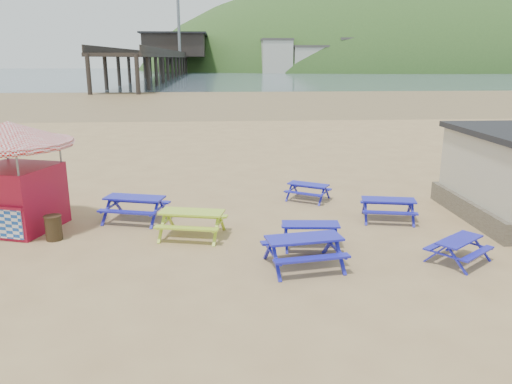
{
  "coord_description": "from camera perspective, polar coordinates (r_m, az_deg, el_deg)",
  "views": [
    {
      "loc": [
        -1.69,
        -15.24,
        5.52
      ],
      "look_at": [
        -0.48,
        1.5,
        1.0
      ],
      "focal_mm": 35.0,
      "sensor_mm": 36.0,
      "label": 1
    }
  ],
  "objects": [
    {
      "name": "picnic_table_yellow",
      "position": [
        16.0,
        -7.3,
        -3.63
      ],
      "size": [
        2.31,
        2.02,
        0.84
      ],
      "rotation": [
        0.0,
        0.0,
        -0.22
      ],
      "color": "gold",
      "rests_on": "ground"
    },
    {
      "name": "picnic_table_blue_a",
      "position": [
        17.93,
        -13.63,
        -1.86
      ],
      "size": [
        2.39,
        2.11,
        0.85
      ],
      "rotation": [
        0.0,
        0.0,
        -0.26
      ],
      "color": "#121EA7",
      "rests_on": "ground"
    },
    {
      "name": "picnic_table_blue_c",
      "position": [
        18.07,
        14.84,
        -1.96
      ],
      "size": [
        2.08,
        1.8,
        0.76
      ],
      "rotation": [
        0.0,
        0.0,
        -0.2
      ],
      "color": "#121EA7",
      "rests_on": "ground"
    },
    {
      "name": "picnic_table_blue_b",
      "position": [
        20.07,
        5.97,
        0.01
      ],
      "size": [
        2.02,
        1.92,
        0.67
      ],
      "rotation": [
        0.0,
        0.0,
        -0.54
      ],
      "color": "#121EA7",
      "rests_on": "ground"
    },
    {
      "name": "ice_cream_kiosk",
      "position": [
        17.99,
        -26.09,
        3.08
      ],
      "size": [
        5.05,
        5.05,
        3.59
      ],
      "rotation": [
        0.0,
        0.0,
        -0.31
      ],
      "color": "maroon",
      "rests_on": "ground"
    },
    {
      "name": "picnic_table_blue_e",
      "position": [
        13.69,
        5.47,
        -6.83
      ],
      "size": [
        2.28,
        1.95,
        0.86
      ],
      "rotation": [
        0.0,
        0.0,
        0.16
      ],
      "color": "#121EA7",
      "rests_on": "ground"
    },
    {
      "name": "headland_town",
      "position": [
        261.97,
        16.68,
        11.08
      ],
      "size": [
        264.0,
        144.0,
        108.0
      ],
      "color": "#2D4C1E",
      "rests_on": "ground"
    },
    {
      "name": "wet_sand",
      "position": [
        70.47,
        -2.8,
        10.57
      ],
      "size": [
        400.0,
        400.0,
        0.0
      ],
      "primitive_type": "plane",
      "color": "olive",
      "rests_on": "ground"
    },
    {
      "name": "picnic_table_blue_d",
      "position": [
        15.2,
        6.23,
        -4.87
      ],
      "size": [
        1.81,
        1.51,
        0.72
      ],
      "rotation": [
        0.0,
        0.0,
        -0.08
      ],
      "color": "#121EA7",
      "rests_on": "ground"
    },
    {
      "name": "ground",
      "position": [
        16.29,
        2.06,
        -4.74
      ],
      "size": [
        400.0,
        400.0,
        0.0
      ],
      "primitive_type": "plane",
      "color": "tan",
      "rests_on": "ground"
    },
    {
      "name": "litter_bin",
      "position": [
        16.83,
        -22.13,
        -3.79
      ],
      "size": [
        0.54,
        0.54,
        0.79
      ],
      "color": "#362C16",
      "rests_on": "ground"
    },
    {
      "name": "picnic_table_blue_f",
      "position": [
        15.09,
        22.12,
        -6.19
      ],
      "size": [
        2.05,
        1.99,
        0.67
      ],
      "rotation": [
        0.0,
        0.0,
        0.66
      ],
      "color": "#121EA7",
      "rests_on": "ground"
    },
    {
      "name": "sea",
      "position": [
        185.33,
        -3.71,
        13.34
      ],
      "size": [
        400.0,
        400.0,
        0.0
      ],
      "primitive_type": "plane",
      "color": "#455763",
      "rests_on": "ground"
    },
    {
      "name": "pier",
      "position": [
        194.15,
        -9.26,
        14.87
      ],
      "size": [
        24.0,
        220.0,
        39.29
      ],
      "color": "black",
      "rests_on": "ground"
    }
  ]
}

